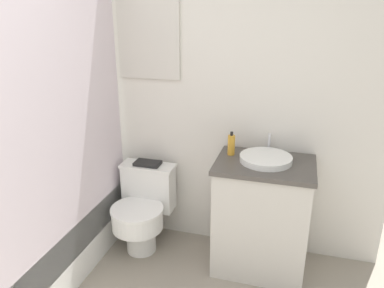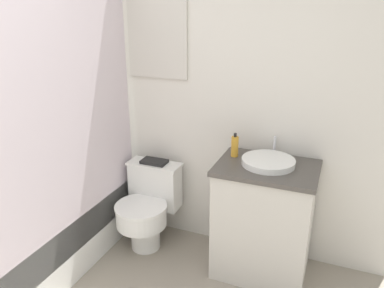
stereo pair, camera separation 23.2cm
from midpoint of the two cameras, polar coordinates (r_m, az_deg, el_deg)
name	(u,v)px [view 1 (the left image)]	position (r m, az deg, el deg)	size (l,w,h in m)	color
wall_back	(178,81)	(2.76, -4.66, 9.52)	(3.02, 0.07, 2.50)	silver
shower_area	(42,242)	(2.81, -24.26, -13.50)	(0.57, 1.58, 1.98)	white
toilet	(143,208)	(2.91, -9.81, -9.66)	(0.41, 0.51, 0.64)	white
vanity	(261,216)	(2.65, 8.03, -10.92)	(0.64, 0.48, 0.81)	beige
sink	(266,158)	(2.48, 8.58, -2.25)	(0.34, 0.38, 0.13)	white
soap_bottle	(231,145)	(2.55, 3.42, -0.16)	(0.05, 0.05, 0.16)	gold
book_on_tank	(148,163)	(2.87, -9.10, -2.97)	(0.20, 0.12, 0.02)	black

